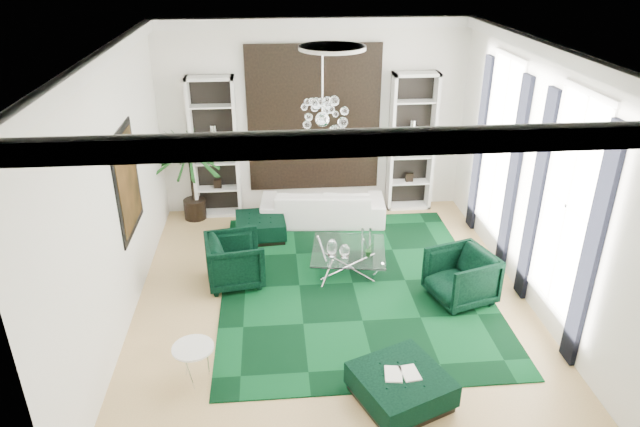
{
  "coord_description": "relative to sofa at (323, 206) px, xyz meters",
  "views": [
    {
      "loc": [
        -0.85,
        -7.37,
        5.03
      ],
      "look_at": [
        -0.14,
        0.5,
        1.26
      ],
      "focal_mm": 32.0,
      "sensor_mm": 36.0,
      "label": 1
    }
  ],
  "objects": [
    {
      "name": "floor",
      "position": [
        -0.11,
        -2.76,
        -0.36
      ],
      "size": [
        6.0,
        7.0,
        0.02
      ],
      "primitive_type": "cube",
      "color": "tan",
      "rests_on": "ground"
    },
    {
      "name": "ceiling",
      "position": [
        -0.11,
        -2.76,
        3.46
      ],
      "size": [
        6.0,
        7.0,
        0.02
      ],
      "primitive_type": "cube",
      "color": "white",
      "rests_on": "ground"
    },
    {
      "name": "wall_back",
      "position": [
        -0.11,
        0.75,
        1.55
      ],
      "size": [
        6.0,
        0.02,
        3.8
      ],
      "primitive_type": "cube",
      "color": "white",
      "rests_on": "ground"
    },
    {
      "name": "wall_front",
      "position": [
        -0.11,
        -6.27,
        1.55
      ],
      "size": [
        6.0,
        0.02,
        3.8
      ],
      "primitive_type": "cube",
      "color": "white",
      "rests_on": "ground"
    },
    {
      "name": "wall_left",
      "position": [
        -3.12,
        -2.76,
        1.55
      ],
      "size": [
        0.02,
        7.0,
        3.8
      ],
      "primitive_type": "cube",
      "color": "white",
      "rests_on": "ground"
    },
    {
      "name": "wall_right",
      "position": [
        2.9,
        -2.76,
        1.55
      ],
      "size": [
        0.02,
        7.0,
        3.8
      ],
      "primitive_type": "cube",
      "color": "white",
      "rests_on": "ground"
    },
    {
      "name": "crown_molding",
      "position": [
        -0.11,
        -2.76,
        3.35
      ],
      "size": [
        6.0,
        7.0,
        0.18
      ],
      "primitive_type": null,
      "color": "white",
      "rests_on": "ceiling"
    },
    {
      "name": "ceiling_medallion",
      "position": [
        -0.11,
        -2.46,
        3.42
      ],
      "size": [
        0.9,
        0.9,
        0.05
      ],
      "primitive_type": "cylinder",
      "color": "white",
      "rests_on": "ceiling"
    },
    {
      "name": "tapestry",
      "position": [
        -0.11,
        0.7,
        1.55
      ],
      "size": [
        2.5,
        0.06,
        2.8
      ],
      "primitive_type": "cube",
      "color": "black",
      "rests_on": "wall_back"
    },
    {
      "name": "shelving_left",
      "position": [
        -2.06,
        0.55,
        1.05
      ],
      "size": [
        0.9,
        0.38,
        2.8
      ],
      "primitive_type": null,
      "color": "white",
      "rests_on": "floor"
    },
    {
      "name": "shelving_right",
      "position": [
        1.84,
        0.55,
        1.05
      ],
      "size": [
        0.9,
        0.38,
        2.8
      ],
      "primitive_type": null,
      "color": "white",
      "rests_on": "floor"
    },
    {
      "name": "painting",
      "position": [
        -3.08,
        -2.16,
        1.5
      ],
      "size": [
        0.04,
        1.3,
        1.6
      ],
      "primitive_type": "cube",
      "color": "black",
      "rests_on": "wall_left"
    },
    {
      "name": "window_near",
      "position": [
        2.88,
        -3.66,
        1.55
      ],
      "size": [
        0.03,
        1.1,
        2.9
      ],
      "primitive_type": "cube",
      "color": "white",
      "rests_on": "wall_right"
    },
    {
      "name": "curtain_near_a",
      "position": [
        2.84,
        -4.44,
        1.3
      ],
      "size": [
        0.07,
        0.3,
        3.25
      ],
      "primitive_type": "cube",
      "color": "black",
      "rests_on": "floor"
    },
    {
      "name": "curtain_near_b",
      "position": [
        2.84,
        -2.88,
        1.3
      ],
      "size": [
        0.07,
        0.3,
        3.25
      ],
      "primitive_type": "cube",
      "color": "black",
      "rests_on": "floor"
    },
    {
      "name": "window_far",
      "position": [
        2.88,
        -1.26,
        1.55
      ],
      "size": [
        0.03,
        1.1,
        2.9
      ],
      "primitive_type": "cube",
      "color": "white",
      "rests_on": "wall_right"
    },
    {
      "name": "curtain_far_a",
      "position": [
        2.84,
        -2.04,
        1.3
      ],
      "size": [
        0.07,
        0.3,
        3.25
      ],
      "primitive_type": "cube",
      "color": "black",
      "rests_on": "floor"
    },
    {
      "name": "curtain_far_b",
      "position": [
        2.84,
        -0.48,
        1.3
      ],
      "size": [
        0.07,
        0.3,
        3.25
      ],
      "primitive_type": "cube",
      "color": "black",
      "rests_on": "floor"
    },
    {
      "name": "rug",
      "position": [
        0.27,
        -2.33,
        -0.34
      ],
      "size": [
        4.2,
        5.0,
        0.02
      ],
      "primitive_type": "cube",
      "color": "black",
      "rests_on": "floor"
    },
    {
      "name": "sofa",
      "position": [
        0.0,
        0.0,
        0.0
      ],
      "size": [
        2.46,
        1.13,
        0.7
      ],
      "primitive_type": "imported",
      "rotation": [
        0.0,
        0.0,
        3.06
      ],
      "color": "white",
      "rests_on": "floor"
    },
    {
      "name": "armchair_left",
      "position": [
        -1.61,
        -2.1,
        0.06
      ],
      "size": [
        1.02,
        1.0,
        0.81
      ],
      "primitive_type": "imported",
      "rotation": [
        0.0,
        0.0,
        1.73
      ],
      "color": "black",
      "rests_on": "floor"
    },
    {
      "name": "armchair_right",
      "position": [
        1.85,
        -2.91,
        0.06
      ],
      "size": [
        1.11,
        1.09,
        0.81
      ],
      "primitive_type": "imported",
      "rotation": [
        0.0,
        0.0,
        -1.27
      ],
      "color": "black",
      "rests_on": "floor"
    },
    {
      "name": "coffee_table",
      "position": [
        0.25,
        -1.92,
        -0.14
      ],
      "size": [
        1.37,
        1.37,
        0.41
      ],
      "primitive_type": null,
      "rotation": [
        0.0,
        0.0,
        -0.16
      ],
      "color": "white",
      "rests_on": "floor"
    },
    {
      "name": "ottoman_side",
      "position": [
        -1.22,
        -0.56,
        -0.15
      ],
      "size": [
        0.96,
        0.96,
        0.4
      ],
      "primitive_type": "cube",
      "rotation": [
        0.0,
        0.0,
        0.06
      ],
      "color": "black",
      "rests_on": "floor"
    },
    {
      "name": "ottoman_front",
      "position": [
        0.48,
        -4.96,
        -0.15
      ],
      "size": [
        1.31,
        1.31,
        0.4
      ],
      "primitive_type": "cube",
      "rotation": [
        0.0,
        0.0,
        0.39
      ],
      "color": "black",
      "rests_on": "floor"
    },
    {
      "name": "book",
      "position": [
        0.48,
        -4.96,
        0.07
      ],
      "size": [
        0.42,
        0.28,
        0.03
      ],
      "primitive_type": "cube",
      "color": "white",
      "rests_on": "ottoman_front"
    },
    {
      "name": "side_table",
      "position": [
        -2.02,
        -4.38,
        -0.1
      ],
      "size": [
        0.6,
        0.6,
        0.5
      ],
      "primitive_type": "cylinder",
      "rotation": [
        0.0,
        0.0,
        0.16
      ],
      "color": "white",
      "rests_on": "floor"
    },
    {
      "name": "palm",
      "position": [
        -2.53,
        0.39,
        0.85
      ],
      "size": [
        1.62,
        1.62,
        2.4
      ],
      "primitive_type": null,
      "rotation": [
        0.0,
        0.0,
        -0.09
      ],
      "color": "#144516",
      "rests_on": "floor"
    },
    {
      "name": "chandelier",
      "position": [
        -0.26,
        -2.62,
        2.5
      ],
      "size": [
        0.86,
        0.86,
        0.72
      ],
      "primitive_type": null,
      "rotation": [
        0.0,
        0.0,
        -0.08
      ],
      "color": "white",
      "rests_on": "ceiling"
    },
    {
      "name": "table_plant",
      "position": [
        0.55,
        -2.17,
        0.18
      ],
      "size": [
        0.16,
        0.15,
        0.24
      ],
      "primitive_type": "imported",
      "rotation": [
        0.0,
        0.0,
        0.4
      ],
      "color": "#144516",
      "rests_on": "coffee_table"
    }
  ]
}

